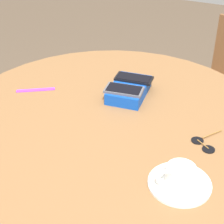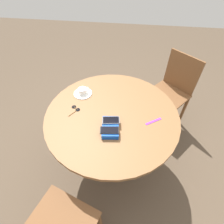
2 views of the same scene
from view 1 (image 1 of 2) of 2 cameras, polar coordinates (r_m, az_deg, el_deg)
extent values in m
cylinder|color=#2D2D2D|center=(1.48, 0.00, -13.50)|extent=(0.07, 0.07, 0.73)
cylinder|color=brown|center=(1.24, 0.00, -1.36)|extent=(1.08, 1.08, 0.03)
cube|color=#0F42AD|center=(1.34, 2.59, 3.40)|extent=(0.20, 0.14, 0.04)
cube|color=white|center=(1.36, 0.09, 3.55)|extent=(0.10, 0.01, 0.02)
cube|color=black|center=(1.37, 3.35, 5.14)|extent=(0.08, 0.14, 0.01)
cube|color=black|center=(1.37, 3.36, 5.32)|extent=(0.07, 0.13, 0.00)
cube|color=#515156|center=(1.29, 1.84, 3.39)|extent=(0.09, 0.14, 0.01)
cube|color=black|center=(1.29, 1.84, 3.59)|extent=(0.08, 0.13, 0.00)
cylinder|color=white|center=(1.00, 10.25, -10.69)|extent=(0.16, 0.16, 0.01)
cylinder|color=white|center=(0.98, 10.42, -9.44)|extent=(0.08, 0.08, 0.05)
cylinder|color=brown|center=(0.96, 10.53, -8.58)|extent=(0.07, 0.07, 0.00)
torus|color=white|center=(0.96, 8.12, -9.86)|extent=(0.04, 0.05, 0.05)
cube|color=purple|center=(1.41, -11.55, 3.32)|extent=(0.09, 0.13, 0.00)
cylinder|color=black|center=(1.13, 14.49, -5.54)|extent=(0.04, 0.04, 0.00)
cylinder|color=black|center=(1.15, 12.87, -4.27)|extent=(0.04, 0.04, 0.00)
cylinder|color=olive|center=(1.14, 13.69, -4.78)|extent=(0.03, 0.04, 0.00)
cylinder|color=olive|center=(1.19, 15.00, -3.26)|extent=(0.07, 0.05, 0.00)
cube|color=brown|center=(1.98, 16.73, 1.29)|extent=(0.55, 0.55, 0.02)
cylinder|color=brown|center=(2.05, 8.29, -4.39)|extent=(0.04, 0.04, 0.45)
cylinder|color=brown|center=(2.33, 14.04, -0.08)|extent=(0.04, 0.04, 0.45)
camera|label=2|loc=(1.98, 11.80, 43.06)|focal=28.00mm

